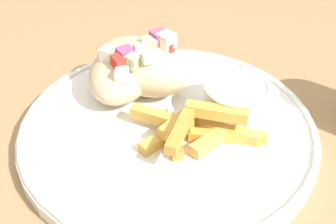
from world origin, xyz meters
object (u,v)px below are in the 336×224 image
(plate, at_px, (168,130))
(fries_pile, at_px, (196,128))
(pita_sandwich_far, at_px, (142,65))
(pita_sandwich_near, at_px, (121,72))
(sauce_ramekin, at_px, (236,98))

(plate, height_order, fries_pile, fries_pile)
(pita_sandwich_far, height_order, fries_pile, pita_sandwich_far)
(plate, relative_size, pita_sandwich_near, 2.42)
(pita_sandwich_near, xyz_separation_m, fries_pile, (0.11, 0.02, -0.01))
(plate, distance_m, pita_sandwich_near, 0.09)
(pita_sandwich_near, distance_m, pita_sandwich_far, 0.02)
(plate, relative_size, pita_sandwich_far, 2.32)
(pita_sandwich_far, relative_size, fries_pile, 1.15)
(fries_pile, xyz_separation_m, sauce_ramekin, (-0.01, 0.06, 0.01))
(plate, bearing_deg, fries_pile, 25.64)
(sauce_ramekin, bearing_deg, pita_sandwich_far, -149.21)
(plate, height_order, sauce_ramekin, sauce_ramekin)
(pita_sandwich_far, xyz_separation_m, sauce_ramekin, (0.10, 0.06, -0.01))
(plate, distance_m, sauce_ramekin, 0.08)
(plate, xyz_separation_m, pita_sandwich_near, (-0.08, -0.01, 0.03))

